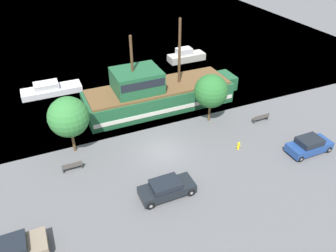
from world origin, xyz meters
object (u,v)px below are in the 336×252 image
at_px(parked_car_curb_rear, 11,251).
at_px(fire_hydrant, 239,145).
at_px(pirate_ship, 156,93).
at_px(bench_promenade_east, 72,166).
at_px(moored_boat_dockside, 186,56).
at_px(moored_boat_outer, 51,89).
at_px(bench_promenade_west, 261,118).
at_px(parked_car_curb_mid, 167,188).
at_px(parked_car_curb_front, 309,145).

distance_m(parked_car_curb_rear, fire_hydrant, 19.85).
distance_m(pirate_ship, bench_promenade_east, 12.72).
bearing_deg(fire_hydrant, moored_boat_dockside, 76.76).
distance_m(moored_boat_outer, bench_promenade_west, 24.46).
height_order(moored_boat_dockside, bench_promenade_west, moored_boat_dockside).
distance_m(parked_car_curb_mid, bench_promenade_east, 8.49).
distance_m(pirate_ship, bench_promenade_west, 11.41).
xyz_separation_m(parked_car_curb_front, fire_hydrant, (-5.56, 2.89, -0.32)).
xyz_separation_m(pirate_ship, parked_car_curb_front, (9.55, -13.12, -0.96)).
relative_size(pirate_ship, parked_car_curb_rear, 4.05).
bearing_deg(pirate_ship, parked_car_curb_rear, -137.78).
xyz_separation_m(pirate_ship, moored_boat_dockside, (8.90, 10.61, -0.98)).
bearing_deg(parked_car_curb_front, bench_promenade_west, 97.44).
distance_m(moored_boat_outer, parked_car_curb_front, 29.05).
bearing_deg(parked_car_curb_rear, bench_promenade_east, 54.62).
bearing_deg(bench_promenade_east, moored_boat_outer, 89.55).
height_order(moored_boat_outer, bench_promenade_west, moored_boat_outer).
bearing_deg(bench_promenade_east, parked_car_curb_mid, -43.68).
bearing_deg(moored_boat_dockside, parked_car_curb_rear, -134.67).
relative_size(fire_hydrant, bench_promenade_east, 0.46).
relative_size(pirate_ship, fire_hydrant, 22.83).
bearing_deg(bench_promenade_east, bench_promenade_west, -0.38).
xyz_separation_m(moored_boat_outer, bench_promenade_east, (-0.12, -15.06, -0.10)).
xyz_separation_m(moored_boat_outer, bench_promenade_west, (19.17, -15.19, -0.10)).
bearing_deg(pirate_ship, fire_hydrant, -68.65).
distance_m(fire_hydrant, bench_promenade_east, 14.85).
xyz_separation_m(fire_hydrant, bench_promenade_west, (4.78, 3.04, 0.03)).
distance_m(moored_boat_outer, parked_car_curb_rear, 22.63).
xyz_separation_m(parked_car_curb_front, parked_car_curb_rear, (-25.03, -0.93, -0.03)).
distance_m(pirate_ship, fire_hydrant, 11.05).
distance_m(moored_boat_dockside, parked_car_curb_rear, 34.67).
bearing_deg(parked_car_curb_mid, parked_car_curb_rear, -174.17).
distance_m(parked_car_curb_mid, bench_promenade_west, 14.35).
relative_size(parked_car_curb_mid, fire_hydrant, 5.60).
bearing_deg(parked_car_curb_mid, bench_promenade_east, 136.32).
height_order(parked_car_curb_rear, fire_hydrant, parked_car_curb_rear).
relative_size(pirate_ship, moored_boat_dockside, 3.26).
height_order(parked_car_curb_front, bench_promenade_east, parked_car_curb_front).
relative_size(fire_hydrant, bench_promenade_west, 0.42).
bearing_deg(moored_boat_outer, fire_hydrant, -51.71).
bearing_deg(bench_promenade_east, parked_car_curb_front, -16.81).
relative_size(moored_boat_dockside, parked_car_curb_front, 1.30).
bearing_deg(parked_car_curb_front, parked_car_curb_rear, -177.87).
bearing_deg(fire_hydrant, parked_car_curb_front, -27.50).
bearing_deg(parked_car_curb_front, pirate_ship, 126.07).
bearing_deg(fire_hydrant, bench_promenade_east, 167.68).
distance_m(moored_boat_outer, parked_car_curb_mid, 21.77).
xyz_separation_m(parked_car_curb_rear, bench_promenade_east, (4.97, 6.99, -0.27)).
relative_size(moored_boat_dockside, moored_boat_outer, 0.77).
distance_m(pirate_ship, parked_car_curb_front, 16.25).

